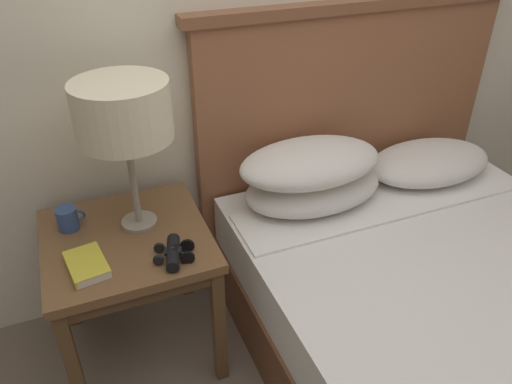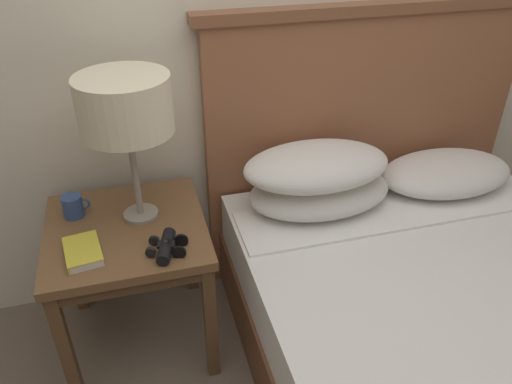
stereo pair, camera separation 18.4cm
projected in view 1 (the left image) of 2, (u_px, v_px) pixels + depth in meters
nightstand at (128, 253)px, 1.82m from camera, size 0.58×0.58×0.58m
bed at (452, 313)px, 1.85m from camera, size 1.50×1.95×1.25m
table_lamp at (123, 113)px, 1.61m from camera, size 0.32×0.32×0.55m
book_on_nightstand at (86, 265)px, 1.63m from camera, size 0.14×0.19×0.03m
binoculars_pair at (174, 253)px, 1.67m from camera, size 0.15×0.16×0.05m
coffee_mug at (68, 219)px, 1.80m from camera, size 0.10×0.08×0.08m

